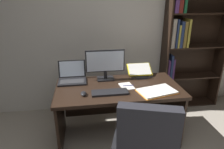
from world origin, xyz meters
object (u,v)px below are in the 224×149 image
at_px(desk, 117,98).
at_px(keyboard, 110,92).
at_px(bookshelf, 187,46).
at_px(open_binder, 157,91).
at_px(reading_stand_with_book, 140,71).
at_px(pen, 128,85).
at_px(notepad, 127,86).
at_px(computer_mouse, 83,94).
at_px(monitor, 105,65).
at_px(laptop, 72,77).

xyz_separation_m(desk, keyboard, (-0.13, -0.24, 0.21)).
bearing_deg(desk, bookshelf, 27.05).
height_order(desk, open_binder, open_binder).
bearing_deg(reading_stand_with_book, pen, -125.85).
xyz_separation_m(bookshelf, notepad, (-1.13, -0.72, -0.30)).
distance_m(computer_mouse, reading_stand_with_book, 0.92).
relative_size(monitor, open_binder, 1.05).
height_order(desk, computer_mouse, computer_mouse).
xyz_separation_m(monitor, open_binder, (0.55, -0.47, -0.19)).
height_order(laptop, notepad, laptop).
bearing_deg(open_binder, laptop, 140.60).
xyz_separation_m(laptop, reading_stand_with_book, (0.92, 0.05, 0.02)).
xyz_separation_m(laptop, pen, (0.69, -0.28, -0.04)).
relative_size(monitor, pen, 3.65).
relative_size(bookshelf, pen, 14.69).
height_order(monitor, notepad, monitor).
bearing_deg(open_binder, reading_stand_with_book, 83.24).
bearing_deg(bookshelf, desk, -152.95).
distance_m(monitor, reading_stand_with_book, 0.51).
bearing_deg(laptop, reading_stand_with_book, 2.88).
relative_size(monitor, computer_mouse, 4.91).
distance_m(laptop, keyboard, 0.61).
bearing_deg(keyboard, laptop, 135.67).
height_order(laptop, keyboard, laptop).
xyz_separation_m(desk, monitor, (-0.13, 0.19, 0.41)).
bearing_deg(monitor, open_binder, -40.73).
bearing_deg(bookshelf, laptop, -166.31).
xyz_separation_m(desk, computer_mouse, (-0.43, -0.24, 0.22)).
relative_size(computer_mouse, notepad, 0.50).
bearing_deg(open_binder, computer_mouse, 163.07).
relative_size(desk, laptop, 4.29).
relative_size(bookshelf, monitor, 4.03).
distance_m(computer_mouse, pen, 0.57).
height_order(reading_stand_with_book, open_binder, reading_stand_with_book).
xyz_separation_m(notepad, pen, (0.02, 0.00, 0.01)).
xyz_separation_m(desk, reading_stand_with_book, (0.36, 0.24, 0.28)).
relative_size(desk, pen, 10.94).
relative_size(bookshelf, keyboard, 4.90).
relative_size(reading_stand_with_book, notepad, 1.58).
xyz_separation_m(desk, pen, (0.12, -0.09, 0.22)).
relative_size(open_binder, notepad, 2.31).
bearing_deg(pen, open_binder, -33.96).
distance_m(monitor, notepad, 0.41).
relative_size(monitor, keyboard, 1.22).
bearing_deg(bookshelf, monitor, -161.96).
height_order(laptop, computer_mouse, laptop).
distance_m(keyboard, computer_mouse, 0.30).
xyz_separation_m(laptop, notepad, (0.67, -0.28, -0.05)).
bearing_deg(keyboard, notepad, 32.91).
xyz_separation_m(monitor, reading_stand_with_book, (0.49, 0.05, -0.13)).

